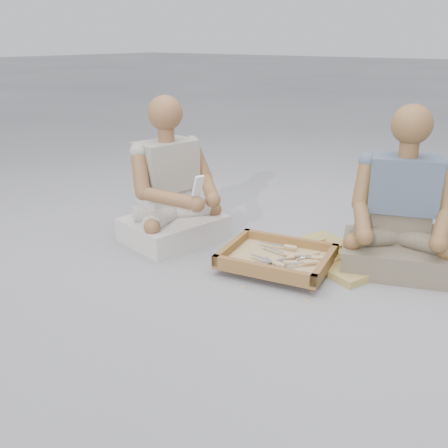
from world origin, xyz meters
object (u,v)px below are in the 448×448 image
Objects in this scene: tool_tray at (277,258)px; craftsman at (172,193)px; companion at (400,217)px; carved_panel at (335,256)px.

craftsman reaches higher than tool_tray.
companion reaches higher than tool_tray.
craftsman reaches higher than carved_panel.
tool_tray is 0.68m from companion.
craftsman is at bearing -2.15° from companion.
companion is (0.30, 0.11, 0.27)m from carved_panel.
tool_tray is 0.77m from craftsman.
tool_tray is (-0.20, -0.30, 0.04)m from carved_panel.
companion is at bearing 39.28° from tool_tray.
tool_tray is 0.73× the size of craftsman.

